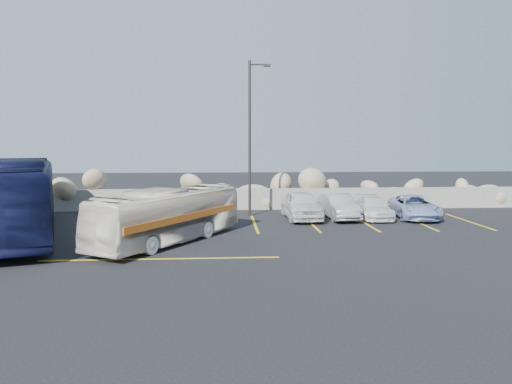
{
  "coord_description": "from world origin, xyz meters",
  "views": [
    {
      "loc": [
        1.12,
        -16.35,
        3.98
      ],
      "look_at": [
        2.47,
        4.0,
        1.84
      ],
      "focal_mm": 35.0,
      "sensor_mm": 36.0,
      "label": 1
    }
  ],
  "objects": [
    {
      "name": "ground",
      "position": [
        0.0,
        0.0,
        0.0
      ],
      "size": [
        90.0,
        90.0,
        0.0
      ],
      "primitive_type": "plane",
      "color": "black",
      "rests_on": "ground"
    },
    {
      "name": "seawall",
      "position": [
        0.0,
        12.0,
        0.6
      ],
      "size": [
        60.0,
        0.4,
        1.2
      ],
      "primitive_type": "cube",
      "color": "gray",
      "rests_on": "ground"
    },
    {
      "name": "riprap_pile",
      "position": [
        0.0,
        13.2,
        1.3
      ],
      "size": [
        54.0,
        2.8,
        2.6
      ],
      "primitive_type": null,
      "color": "tan",
      "rests_on": "ground"
    },
    {
      "name": "parking_lines",
      "position": [
        4.64,
        5.57,
        0.01
      ],
      "size": [
        18.16,
        9.36,
        0.01
      ],
      "color": "gold",
      "rests_on": "ground"
    },
    {
      "name": "lamppost",
      "position": [
        2.56,
        9.5,
        4.3
      ],
      "size": [
        1.14,
        0.18,
        8.0
      ],
      "color": "#2E2B29",
      "rests_on": "ground"
    },
    {
      "name": "vintage_bus",
      "position": [
        -1.0,
        2.96,
        1.06
      ],
      "size": [
        5.56,
        7.39,
        2.12
      ],
      "primitive_type": "imported",
      "rotation": [
        0.0,
        0.0,
        -0.56
      ],
      "color": "silver",
      "rests_on": "ground"
    },
    {
      "name": "tour_coach",
      "position": [
        -7.33,
        4.56,
        1.59
      ],
      "size": [
        6.11,
        11.72,
        3.19
      ],
      "primitive_type": "imported",
      "rotation": [
        0.0,
        0.0,
        0.32
      ],
      "color": "#0F1333",
      "rests_on": "ground"
    },
    {
      "name": "car_a",
      "position": [
        5.05,
        8.36,
        0.71
      ],
      "size": [
        1.81,
        4.21,
        1.42
      ],
      "primitive_type": "imported",
      "rotation": [
        0.0,
        0.0,
        0.03
      ],
      "color": "silver",
      "rests_on": "ground"
    },
    {
      "name": "car_b",
      "position": [
        6.93,
        8.28,
        0.61
      ],
      "size": [
        1.56,
        3.81,
        1.23
      ],
      "primitive_type": "imported",
      "rotation": [
        0.0,
        0.0,
        0.07
      ],
      "color": "#A0A0A4",
      "rests_on": "ground"
    },
    {
      "name": "car_c",
      "position": [
        8.73,
        8.35,
        0.54
      ],
      "size": [
        1.73,
        3.78,
        1.07
      ],
      "primitive_type": "imported",
      "rotation": [
        0.0,
        0.0,
        -0.06
      ],
      "color": "silver",
      "rests_on": "ground"
    },
    {
      "name": "car_d",
      "position": [
        10.85,
        8.25,
        0.58
      ],
      "size": [
        2.32,
        4.34,
        1.16
      ],
      "primitive_type": "imported",
      "rotation": [
        0.0,
        0.0,
        -0.1
      ],
      "color": "#8EA2C9",
      "rests_on": "ground"
    }
  ]
}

